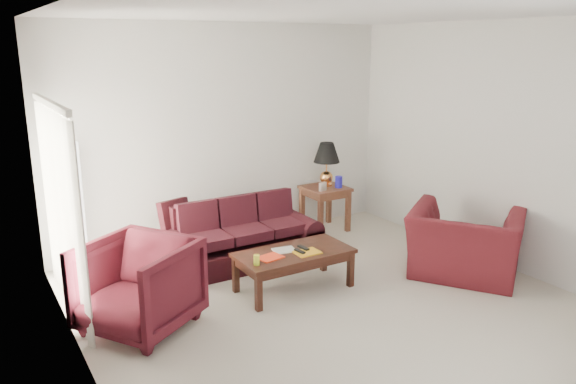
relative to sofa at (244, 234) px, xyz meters
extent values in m
plane|color=beige|center=(0.28, -1.48, -0.40)|extent=(5.00, 5.00, 0.00)
cube|color=silver|center=(-2.14, -0.18, 0.68)|extent=(0.10, 2.00, 2.16)
cube|color=black|center=(-0.74, 0.41, 0.25)|extent=(0.44, 0.30, 0.41)
cube|color=silver|center=(1.50, 0.44, 0.32)|extent=(0.13, 0.08, 0.12)
cylinder|color=#201BB1|center=(1.81, 0.47, 0.35)|extent=(0.14, 0.14, 0.17)
cube|color=silver|center=(1.51, 0.76, 0.34)|extent=(0.15, 0.17, 0.05)
imported|color=#440F18|center=(-1.63, -0.98, 0.05)|extent=(1.36, 1.35, 0.90)
imported|color=#4A1116|center=(2.09, -1.70, 0.01)|extent=(1.62, 1.66, 0.82)
cube|color=red|center=(-0.19, -1.02, 0.07)|extent=(0.30, 0.24, 0.02)
cube|color=beige|center=(0.06, -0.90, 0.07)|extent=(0.27, 0.22, 0.01)
cube|color=orange|center=(0.24, -1.10, 0.07)|extent=(0.28, 0.21, 0.02)
cube|color=black|center=(0.16, -1.07, 0.09)|extent=(0.06, 0.16, 0.02)
cube|color=black|center=(0.26, -1.00, 0.09)|extent=(0.07, 0.17, 0.02)
cylinder|color=yellow|center=(-0.40, -1.12, 0.12)|extent=(0.07, 0.07, 0.11)
camera|label=1|loc=(-2.97, -6.01, 2.32)|focal=35.00mm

